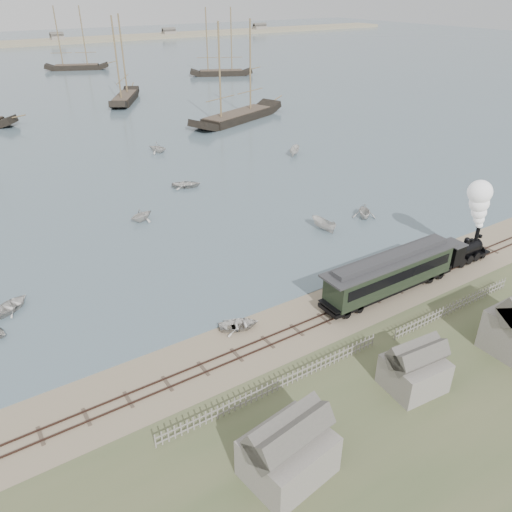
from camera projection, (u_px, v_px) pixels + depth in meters
ground at (292, 315)px, 44.61m from camera, size 600.00×600.00×0.00m
rail_track at (306, 326)px, 43.12m from camera, size 120.00×1.80×0.16m
picket_fence_west at (278, 390)px, 36.36m from camera, size 19.00×0.10×1.20m
picket_fence_east at (453, 312)px, 45.03m from camera, size 15.00×0.10×1.20m
shed_left at (287, 472)px, 30.28m from camera, size 5.00×4.00×4.10m
shed_mid at (411, 386)px, 36.72m from camera, size 4.00×3.50×3.60m
locomotive at (475, 227)px, 51.66m from camera, size 6.82×2.55×8.50m
passenger_coach at (390, 272)px, 46.69m from camera, size 15.16×2.92×3.68m
beached_dinghy at (239, 325)px, 42.77m from camera, size 3.49×4.11×0.72m
rowboat_1 at (141, 215)px, 61.79m from camera, size 3.60×3.87×1.67m
rowboat_2 at (324, 225)px, 59.57m from camera, size 3.76×1.93×1.38m
rowboat_3 at (186, 184)px, 72.29m from camera, size 4.46×5.02×0.86m
rowboat_4 at (364, 211)px, 62.63m from camera, size 4.46×4.33×1.79m
rowboat_5 at (294, 151)px, 85.81m from camera, size 3.43×3.70×1.42m
rowboat_7 at (157, 147)px, 86.90m from camera, size 4.54×4.38×1.83m
rowboat_8 at (11, 306)px, 45.13m from camera, size 4.29×4.54×0.77m
schooner_3 at (120, 59)px, 119.87m from camera, size 14.06×19.50×20.00m
schooner_4 at (237, 72)px, 102.98m from camera, size 26.41×14.60×20.00m
schooner_5 at (220, 42)px, 155.34m from camera, size 19.78×12.81×20.00m
schooner_8 at (72, 38)px, 166.25m from camera, size 21.07×12.22×20.00m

